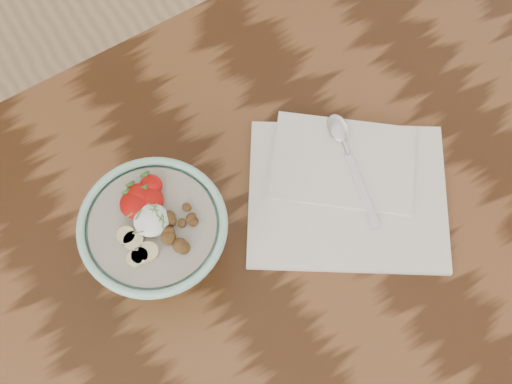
{
  "coord_description": "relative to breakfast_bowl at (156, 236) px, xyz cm",
  "views": [
    {
      "loc": [
        -13.44,
        -23.26,
        168.9
      ],
      "look_at": [
        5.7,
        7.47,
        86.29
      ],
      "focal_mm": 50.0,
      "sensor_mm": 36.0,
      "label": 1
    }
  ],
  "objects": [
    {
      "name": "table",
      "position": [
        7.57,
        -10.88,
        -15.78
      ],
      "size": [
        160.0,
        90.0,
        75.0
      ],
      "color": "#371D0D",
      "rests_on": "ground"
    },
    {
      "name": "breakfast_bowl",
      "position": [
        0.0,
        0.0,
        0.0
      ],
      "size": [
        19.08,
        19.08,
        12.41
      ],
      "rotation": [
        0.0,
        0.0,
        -0.11
      ],
      "color": "#9CD2BD",
      "rests_on": "table"
    },
    {
      "name": "napkin",
      "position": [
        27.01,
        -5.83,
        -5.76
      ],
      "size": [
        35.93,
        34.45,
        1.73
      ],
      "rotation": [
        0.0,
        0.0,
        -0.59
      ],
      "color": "white",
      "rests_on": "table"
    },
    {
      "name": "spoon",
      "position": [
        30.29,
        -0.18,
        -4.35
      ],
      "size": [
        6.98,
        18.5,
        0.97
      ],
      "rotation": [
        0.0,
        0.0,
        -0.27
      ],
      "color": "silver",
      "rests_on": "napkin"
    }
  ]
}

